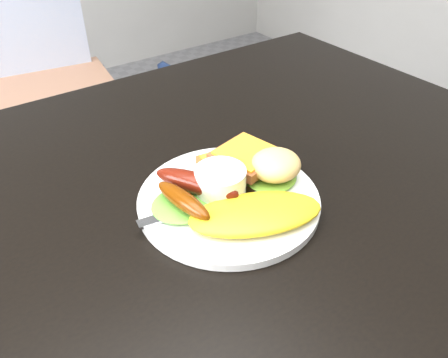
% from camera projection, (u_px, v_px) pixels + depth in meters
% --- Properties ---
extents(dining_table, '(1.20, 0.80, 0.04)m').
position_uv_depth(dining_table, '(167.00, 226.00, 0.54)').
color(dining_table, black).
rests_on(dining_table, ground).
extents(dining_chair, '(0.52, 0.52, 0.05)m').
position_uv_depth(dining_chair, '(46.00, 100.00, 1.44)').
color(dining_chair, tan).
rests_on(dining_chair, ground).
extents(plate, '(0.23, 0.23, 0.01)m').
position_uv_depth(plate, '(229.00, 200.00, 0.54)').
color(plate, white).
rests_on(plate, dining_table).
extents(lettuce_left, '(0.09, 0.08, 0.01)m').
position_uv_depth(lettuce_left, '(184.00, 204.00, 0.52)').
color(lettuce_left, '#62A12D').
rests_on(lettuce_left, plate).
extents(lettuce_right, '(0.09, 0.09, 0.01)m').
position_uv_depth(lettuce_right, '(271.00, 177.00, 0.56)').
color(lettuce_right, '#5D9129').
rests_on(lettuce_right, plate).
extents(omelette, '(0.17, 0.13, 0.02)m').
position_uv_depth(omelette, '(256.00, 214.00, 0.50)').
color(omelette, yellow).
rests_on(omelette, plate).
extents(sausage_a, '(0.04, 0.09, 0.02)m').
position_uv_depth(sausage_a, '(183.00, 200.00, 0.50)').
color(sausage_a, '#6F3406').
rests_on(sausage_a, lettuce_left).
extents(sausage_b, '(0.08, 0.11, 0.03)m').
position_uv_depth(sausage_b, '(196.00, 183.00, 0.53)').
color(sausage_b, '#641F0D').
rests_on(sausage_b, lettuce_left).
extents(ramekin, '(0.08, 0.08, 0.04)m').
position_uv_depth(ramekin, '(220.00, 183.00, 0.53)').
color(ramekin, white).
rests_on(ramekin, plate).
extents(toast_a, '(0.07, 0.07, 0.01)m').
position_uv_depth(toast_a, '(229.00, 165.00, 0.58)').
color(toast_a, brown).
rests_on(toast_a, plate).
extents(toast_b, '(0.09, 0.09, 0.01)m').
position_uv_depth(toast_b, '(247.00, 157.00, 0.57)').
color(toast_b, brown).
rests_on(toast_b, toast_a).
extents(potato_salad, '(0.07, 0.07, 0.04)m').
position_uv_depth(potato_salad, '(276.00, 165.00, 0.55)').
color(potato_salad, beige).
rests_on(potato_salad, lettuce_right).
extents(fork, '(0.17, 0.04, 0.00)m').
position_uv_depth(fork, '(205.00, 204.00, 0.52)').
color(fork, '#ADAFB7').
rests_on(fork, plate).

